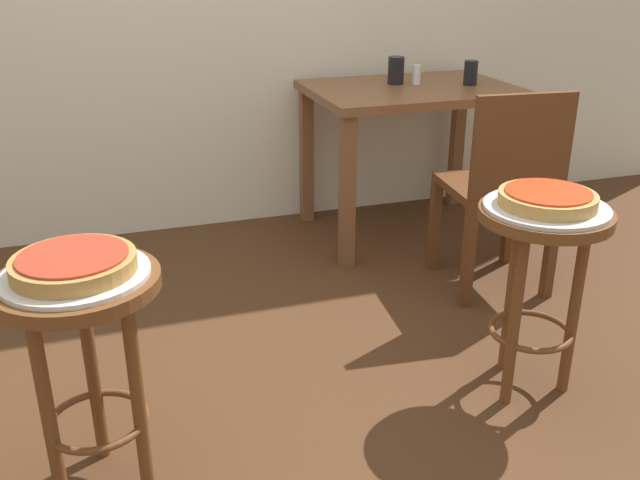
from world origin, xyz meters
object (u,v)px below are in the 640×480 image
Objects in this scene: dining_table at (411,111)px; condiment_shaker at (417,75)px; stool_foreground at (84,333)px; stool_middle at (540,257)px; wooden_chair at (504,184)px; cup_near_edge at (471,73)px; pizza_foreground at (74,264)px; serving_plate_foreground at (75,274)px; pizza_middle at (548,198)px; serving_plate_middle at (546,207)px; cup_far_edge at (396,70)px.

dining_table is 0.18m from condiment_shaker.
stool_middle is (1.34, 0.05, 0.00)m from stool_foreground.
dining_table is 1.13× the size of wooden_chair.
cup_near_edge reaches higher than stool_foreground.
pizza_foreground is (-0.00, -0.00, 0.19)m from stool_foreground.
condiment_shaker reaches higher than dining_table.
stool_middle is 0.73× the size of wooden_chair.
pizza_middle is (1.34, 0.05, 0.03)m from serving_plate_foreground.
serving_plate_middle is at bearing 2.00° from pizza_foreground.
cup_far_edge is at bearing 84.14° from stool_middle.
serving_plate_foreground is 0.37× the size of dining_table.
wooden_chair is (1.62, 0.71, -0.16)m from serving_plate_foreground.
wooden_chair is at bearing -80.93° from cup_far_edge.
pizza_middle is at bearing 2.00° from stool_foreground.
condiment_shaker is at bearing 80.38° from stool_middle.
cup_far_edge is at bearing 84.14° from pizza_middle.
dining_table is 8.41× the size of cup_near_edge.
serving_plate_foreground is 2.10m from dining_table.
stool_middle is at bearing -98.18° from dining_table.
condiment_shaker is at bearing 156.61° from cup_near_edge.
condiment_shaker is (0.09, -0.04, -0.02)m from cup_far_edge.
stool_foreground is 2.30m from cup_near_edge.
pizza_middle reaches higher than stool_foreground.
stool_foreground is 2.16× the size of pizza_middle.
pizza_foreground is 2.28m from cup_near_edge.
condiment_shaker reaches higher than pizza_foreground.
stool_foreground is 1.00× the size of stool_middle.
pizza_middle is 2.52× the size of cup_near_edge.
condiment_shaker is at bearing 92.76° from wooden_chair.
serving_plate_foreground and serving_plate_middle have the same top height.
pizza_foreground is 0.34× the size of wooden_chair.
wooden_chair reaches higher than dining_table.
wooden_chair is (0.13, -0.81, -0.33)m from cup_far_edge.
condiment_shaker reaches higher than stool_middle.
pizza_foreground is 2.16m from condiment_shaker.
serving_plate_foreground is 1.34m from serving_plate_middle.
cup_near_edge is (0.47, 1.33, 0.32)m from stool_middle.
stool_foreground is at bearing -178.00° from stool_middle.
cup_near_edge is 0.77m from wooden_chair.
serving_plate_foreground is 1.20× the size of pizza_foreground.
serving_plate_foreground is 2.75× the size of cup_far_edge.
condiment_shaker reaches higher than serving_plate_foreground.
stool_foreground is at bearing -142.88° from cup_near_edge.
cup_far_edge reaches higher than wooden_chair.
condiment_shaker reaches higher than pizza_middle.
wooden_chair is (0.28, 0.66, -0.19)m from pizza_middle.
serving_plate_middle is 1.42m from cup_near_edge.
cup_far_edge is at bearing 45.40° from stool_foreground.
dining_table reaches higher than stool_foreground.
cup_near_edge is at bearing -23.00° from cup_far_edge.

